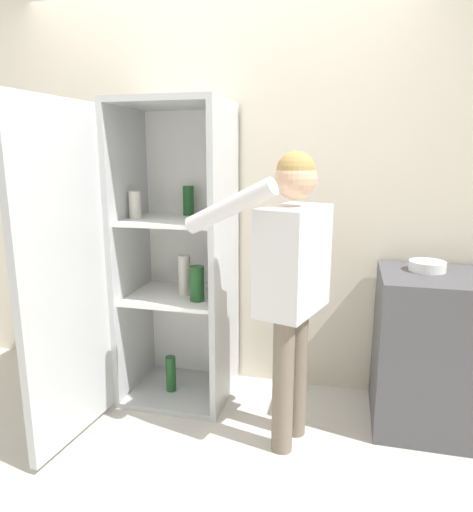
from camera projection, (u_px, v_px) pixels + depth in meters
name	position (u px, v px, depth m)	size (l,w,h in m)	color
ground_plane	(164.00, 457.00, 2.34)	(12.00, 12.00, 0.00)	beige
wall_back	(216.00, 193.00, 3.00)	(7.00, 0.06, 2.55)	beige
refrigerator	(156.00, 259.00, 2.72)	(0.75, 1.21, 1.82)	#B7BABC
person	(292.00, 268.00, 2.28)	(0.71, 0.55, 1.54)	#726656
counter	(436.00, 352.00, 2.54)	(0.65, 0.57, 0.89)	#4C4C51
bowl	(427.00, 266.00, 2.53)	(0.20, 0.20, 0.06)	white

